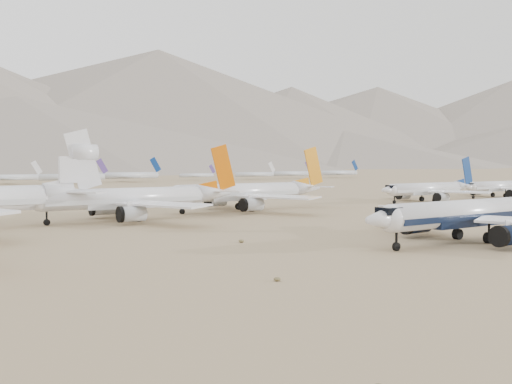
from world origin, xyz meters
TOP-DOWN VIEW (x-y plane):
  - ground at (0.00, 0.00)m, footprint 7000.00×7000.00m
  - main_airliner at (5.14, -6.91)m, footprint 51.11×49.92m
  - row2_navy_widebody at (79.55, 63.54)m, footprint 45.28×44.28m
  - row2_gold_tail at (6.43, 69.09)m, footprint 52.87×51.71m
  - row2_orange_tail at (-30.95, 60.85)m, footprint 52.41×51.27m
  - row2_blue_far at (124.01, 65.00)m, footprint 43.67×42.69m
  - distant_storage_row at (2.73, 313.52)m, footprint 565.18×62.99m
  - foothills at (526.68, 1100.00)m, footprint 4637.50×1395.00m

SIDE VIEW (x-z plane):
  - ground at x=0.00m, z-range 0.00..0.00m
  - row2_blue_far at x=124.01m, z-range -3.44..12.08m
  - distant_storage_row at x=2.73m, z-range -3.28..12.17m
  - row2_navy_widebody at x=79.55m, z-range -3.56..12.55m
  - main_airliner at x=5.14m, z-range -4.06..13.98m
  - row2_orange_tail at x=-30.95m, z-range -4.10..14.59m
  - row2_gold_tail at x=6.43m, z-range -4.15..14.68m
  - foothills at x=526.68m, z-range -10.35..144.65m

